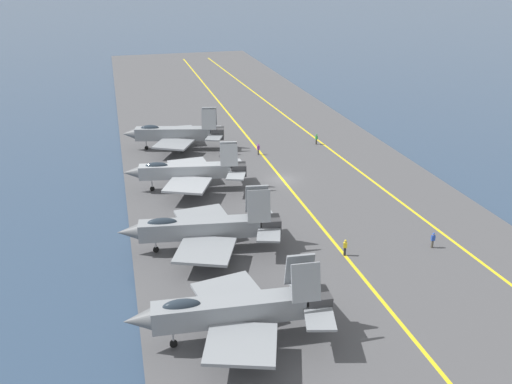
{
  "coord_description": "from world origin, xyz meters",
  "views": [
    {
      "loc": [
        -65.14,
        20.85,
        28.02
      ],
      "look_at": [
        -8.85,
        6.06,
        2.9
      ],
      "focal_mm": 38.0,
      "sensor_mm": 36.0,
      "label": 1
    }
  ],
  "objects_px": {
    "crew_white_vest": "(232,149)",
    "parked_jet_second": "(203,228)",
    "parked_jet_nearest": "(233,310)",
    "crew_yellow_vest": "(345,247)",
    "crew_green_vest": "(316,139)",
    "parked_jet_fourth": "(175,134)",
    "parked_jet_third": "(188,171)",
    "crew_purple_vest": "(258,149)",
    "crew_blue_vest": "(433,239)"
  },
  "relations": [
    {
      "from": "parked_jet_fourth",
      "to": "crew_yellow_vest",
      "type": "xyz_separation_m",
      "value": [
        -37.59,
        -12.42,
        -1.62
      ]
    },
    {
      "from": "parked_jet_second",
      "to": "parked_jet_third",
      "type": "height_order",
      "value": "parked_jet_second"
    },
    {
      "from": "crew_purple_vest",
      "to": "crew_green_vest",
      "type": "distance_m",
      "value": 10.7
    },
    {
      "from": "parked_jet_nearest",
      "to": "parked_jet_second",
      "type": "height_order",
      "value": "parked_jet_nearest"
    },
    {
      "from": "crew_yellow_vest",
      "to": "crew_white_vest",
      "type": "bearing_deg",
      "value": 7.74
    },
    {
      "from": "parked_jet_second",
      "to": "parked_jet_third",
      "type": "bearing_deg",
      "value": -2.54
    },
    {
      "from": "parked_jet_second",
      "to": "crew_yellow_vest",
      "type": "bearing_deg",
      "value": -109.65
    },
    {
      "from": "parked_jet_fourth",
      "to": "crew_green_vest",
      "type": "height_order",
      "value": "parked_jet_fourth"
    },
    {
      "from": "parked_jet_third",
      "to": "crew_blue_vest",
      "type": "relative_size",
      "value": 9.12
    },
    {
      "from": "parked_jet_nearest",
      "to": "crew_green_vest",
      "type": "bearing_deg",
      "value": -27.96
    },
    {
      "from": "parked_jet_fourth",
      "to": "crew_white_vest",
      "type": "bearing_deg",
      "value": -120.31
    },
    {
      "from": "parked_jet_nearest",
      "to": "crew_yellow_vest",
      "type": "height_order",
      "value": "parked_jet_nearest"
    },
    {
      "from": "parked_jet_second",
      "to": "parked_jet_fourth",
      "type": "bearing_deg",
      "value": -1.96
    },
    {
      "from": "parked_jet_nearest",
      "to": "parked_jet_third",
      "type": "height_order",
      "value": "parked_jet_nearest"
    },
    {
      "from": "crew_green_vest",
      "to": "parked_jet_third",
      "type": "bearing_deg",
      "value": 120.65
    },
    {
      "from": "parked_jet_nearest",
      "to": "crew_yellow_vest",
      "type": "distance_m",
      "value": 17.12
    },
    {
      "from": "parked_jet_third",
      "to": "crew_green_vest",
      "type": "relative_size",
      "value": 9.14
    },
    {
      "from": "parked_jet_nearest",
      "to": "crew_blue_vest",
      "type": "height_order",
      "value": "parked_jet_nearest"
    },
    {
      "from": "parked_jet_third",
      "to": "crew_yellow_vest",
      "type": "height_order",
      "value": "parked_jet_third"
    },
    {
      "from": "crew_white_vest",
      "to": "crew_yellow_vest",
      "type": "xyz_separation_m",
      "value": [
        -32.95,
        -4.48,
        0.02
      ]
    },
    {
      "from": "parked_jet_third",
      "to": "crew_white_vest",
      "type": "distance_m",
      "value": 14.7
    },
    {
      "from": "crew_purple_vest",
      "to": "crew_white_vest",
      "type": "bearing_deg",
      "value": 74.25
    },
    {
      "from": "parked_jet_nearest",
      "to": "crew_green_vest",
      "type": "distance_m",
      "value": 50.35
    },
    {
      "from": "crew_green_vest",
      "to": "crew_yellow_vest",
      "type": "distance_m",
      "value": 35.77
    },
    {
      "from": "crew_purple_vest",
      "to": "parked_jet_second",
      "type": "bearing_deg",
      "value": 154.29
    },
    {
      "from": "parked_jet_second",
      "to": "parked_jet_fourth",
      "type": "distance_m",
      "value": 32.78
    },
    {
      "from": "parked_jet_third",
      "to": "crew_purple_vest",
      "type": "height_order",
      "value": "parked_jet_third"
    },
    {
      "from": "parked_jet_nearest",
      "to": "crew_white_vest",
      "type": "bearing_deg",
      "value": -12.15
    },
    {
      "from": "parked_jet_fourth",
      "to": "crew_white_vest",
      "type": "xyz_separation_m",
      "value": [
        -4.64,
        -7.94,
        -1.63
      ]
    },
    {
      "from": "parked_jet_nearest",
      "to": "crew_purple_vest",
      "type": "xyz_separation_m",
      "value": [
        41.89,
        -13.19,
        -1.86
      ]
    },
    {
      "from": "parked_jet_third",
      "to": "crew_white_vest",
      "type": "xyz_separation_m",
      "value": [
        11.99,
        -8.35,
        -1.63
      ]
    },
    {
      "from": "parked_jet_third",
      "to": "parked_jet_fourth",
      "type": "height_order",
      "value": "parked_jet_fourth"
    },
    {
      "from": "crew_purple_vest",
      "to": "crew_blue_vest",
      "type": "xyz_separation_m",
      "value": [
        -32.63,
        -9.99,
        -0.02
      ]
    },
    {
      "from": "crew_green_vest",
      "to": "parked_jet_nearest",
      "type": "bearing_deg",
      "value": 152.04
    },
    {
      "from": "parked_jet_fourth",
      "to": "crew_yellow_vest",
      "type": "bearing_deg",
      "value": -161.71
    },
    {
      "from": "parked_jet_third",
      "to": "crew_white_vest",
      "type": "bearing_deg",
      "value": -34.84
    },
    {
      "from": "parked_jet_nearest",
      "to": "parked_jet_fourth",
      "type": "relative_size",
      "value": 1.01
    },
    {
      "from": "parked_jet_fourth",
      "to": "crew_green_vest",
      "type": "distance_m",
      "value": 22.56
    },
    {
      "from": "crew_green_vest",
      "to": "crew_yellow_vest",
      "type": "relative_size",
      "value": 0.96
    },
    {
      "from": "parked_jet_nearest",
      "to": "crew_purple_vest",
      "type": "height_order",
      "value": "parked_jet_nearest"
    },
    {
      "from": "parked_jet_nearest",
      "to": "crew_green_vest",
      "type": "height_order",
      "value": "parked_jet_nearest"
    },
    {
      "from": "crew_white_vest",
      "to": "parked_jet_second",
      "type": "bearing_deg",
      "value": 162.13
    },
    {
      "from": "crew_green_vest",
      "to": "parked_jet_second",
      "type": "bearing_deg",
      "value": 141.64
    },
    {
      "from": "parked_jet_fourth",
      "to": "crew_green_vest",
      "type": "xyz_separation_m",
      "value": [
        -3.2,
        -22.27,
        -1.65
      ]
    },
    {
      "from": "crew_blue_vest",
      "to": "crew_yellow_vest",
      "type": "distance_m",
      "value": 9.48
    },
    {
      "from": "parked_jet_nearest",
      "to": "parked_jet_third",
      "type": "distance_m",
      "value": 31.02
    },
    {
      "from": "parked_jet_third",
      "to": "crew_yellow_vest",
      "type": "xyz_separation_m",
      "value": [
        -20.95,
        -12.83,
        -1.62
      ]
    },
    {
      "from": "parked_jet_nearest",
      "to": "parked_jet_second",
      "type": "distance_m",
      "value": 14.89
    },
    {
      "from": "crew_white_vest",
      "to": "crew_green_vest",
      "type": "height_order",
      "value": "crew_white_vest"
    },
    {
      "from": "parked_jet_third",
      "to": "crew_white_vest",
      "type": "relative_size",
      "value": 8.97
    }
  ]
}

